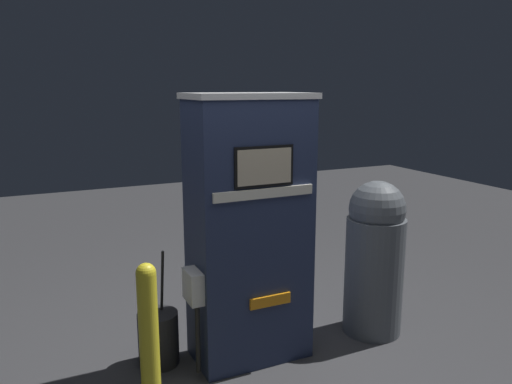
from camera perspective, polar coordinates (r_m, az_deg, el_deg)
ground_plane at (r=3.72m, az=0.82°, el=-19.57°), size 14.00×14.00×0.00m
gas_pump at (r=3.52m, az=-0.85°, el=-4.38°), size 0.91×0.50×1.90m
safety_bollard at (r=3.14m, az=-12.14°, el=-15.77°), size 0.12×0.12×0.95m
trash_bin at (r=4.07m, az=13.42°, el=-7.17°), size 0.46×0.46×1.24m
squeegee_bucket at (r=3.76m, az=-11.08°, el=-16.04°), size 0.29×0.29×0.85m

